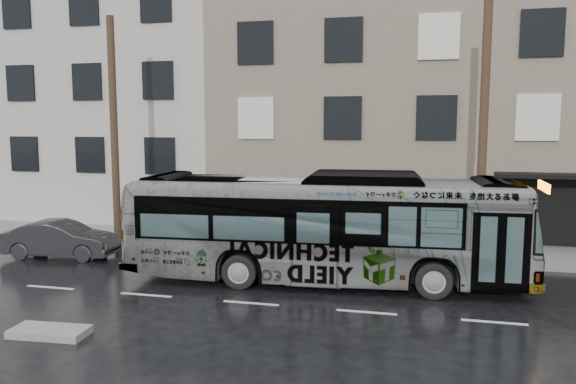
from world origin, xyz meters
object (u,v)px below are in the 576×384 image
Objects in this scene: utility_pole_front at (483,133)px; sign_post at (513,230)px; utility_pole_rear at (114,132)px; bus at (324,227)px; dark_sedan at (61,239)px.

sign_post is (1.10, 0.00, -3.30)m from utility_pole_front.
utility_pole_front is 3.48m from sign_post.
utility_pole_rear is 3.75× the size of sign_post.
utility_pole_front and utility_pole_rear have the same top height.
utility_pole_front is 3.75× the size of sign_post.
utility_pole_front is at bearing 180.00° from sign_post.
dark_sedan is at bearing 81.46° from bus.
bus is at bearing -152.45° from sign_post.
sign_post is 0.19× the size of bus.
dark_sedan is at bearing -171.88° from sign_post.
sign_post is 0.58× the size of dark_sedan.
dark_sedan is (-16.10, -2.30, -0.66)m from sign_post.
utility_pole_rear reaches higher than dark_sedan.
sign_post reaches higher than dark_sedan.
bus reaches higher than sign_post.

